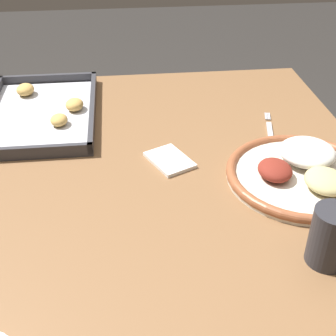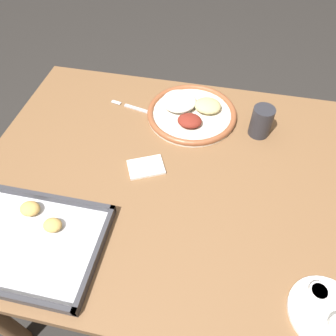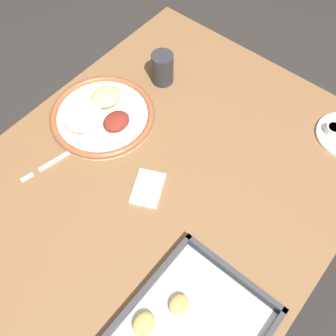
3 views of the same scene
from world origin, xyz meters
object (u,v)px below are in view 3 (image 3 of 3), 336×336
Objects in this scene: fork at (58,159)px; drinking_cup at (162,68)px; dinner_plate at (100,115)px; napkin at (148,188)px.

fork is 0.41m from drinking_cup.
dinner_plate reaches higher than fork.
drinking_cup is 0.39m from napkin.
drinking_cup reaches higher than fork.
dinner_plate is at bearing -109.27° from napkin.
dinner_plate is 2.43× the size of napkin.
dinner_plate reaches higher than napkin.
drinking_cup is 0.80× the size of napkin.
napkin is (-0.09, 0.25, 0.00)m from fork.
dinner_plate is at bearing -10.36° from drinking_cup.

